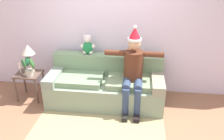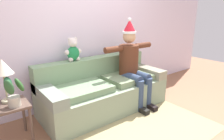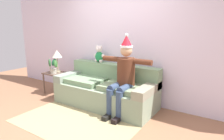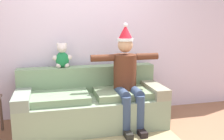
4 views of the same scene
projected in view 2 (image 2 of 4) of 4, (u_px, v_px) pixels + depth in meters
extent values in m
plane|color=#956548|center=(146.00, 135.00, 2.67)|extent=(10.00, 10.00, 0.00)
cube|color=silver|center=(85.00, 27.00, 3.47)|extent=(7.00, 0.10, 2.70)
cube|color=gray|center=(105.00, 97.00, 3.35)|extent=(2.13, 0.90, 0.44)
cube|color=gray|center=(94.00, 69.00, 3.48)|extent=(2.13, 0.24, 0.40)
cube|color=gray|center=(48.00, 94.00, 2.71)|extent=(0.22, 0.90, 0.15)
cube|color=gray|center=(145.00, 70.00, 3.82)|extent=(0.22, 0.90, 0.15)
cube|color=gray|center=(81.00, 89.00, 2.96)|extent=(0.85, 0.63, 0.10)
cube|color=gray|center=(128.00, 77.00, 3.51)|extent=(0.85, 0.63, 0.10)
cylinder|color=#562C1B|center=(129.00, 60.00, 3.47)|extent=(0.34, 0.34, 0.52)
sphere|color=tan|center=(129.00, 37.00, 3.35)|extent=(0.22, 0.22, 0.22)
cylinder|color=white|center=(129.00, 32.00, 3.33)|extent=(0.23, 0.23, 0.04)
cone|color=red|center=(130.00, 26.00, 3.30)|extent=(0.21, 0.21, 0.20)
sphere|color=white|center=(130.00, 19.00, 3.27)|extent=(0.06, 0.06, 0.06)
cylinder|color=#334361|center=(132.00, 77.00, 3.33)|extent=(0.14, 0.40, 0.14)
cylinder|color=#334361|center=(140.00, 96.00, 3.25)|extent=(0.13, 0.13, 0.54)
cube|color=black|center=(143.00, 110.00, 3.26)|extent=(0.10, 0.24, 0.08)
cylinder|color=#334361|center=(140.00, 75.00, 3.45)|extent=(0.14, 0.40, 0.14)
cylinder|color=#334361|center=(148.00, 93.00, 3.37)|extent=(0.13, 0.13, 0.54)
cube|color=black|center=(151.00, 107.00, 3.38)|extent=(0.10, 0.24, 0.08)
cylinder|color=#562C1B|center=(114.00, 49.00, 3.21)|extent=(0.34, 0.10, 0.10)
cylinder|color=#562C1B|center=(143.00, 45.00, 3.60)|extent=(0.34, 0.10, 0.10)
ellipsoid|color=#1E8346|center=(73.00, 53.00, 3.17)|extent=(0.20, 0.16, 0.24)
sphere|color=silver|center=(73.00, 42.00, 3.12)|extent=(0.15, 0.15, 0.15)
sphere|color=silver|center=(74.00, 43.00, 3.07)|extent=(0.07, 0.07, 0.07)
sphere|color=silver|center=(69.00, 39.00, 3.07)|extent=(0.05, 0.05, 0.05)
sphere|color=silver|center=(75.00, 39.00, 3.13)|extent=(0.05, 0.05, 0.05)
sphere|color=silver|center=(67.00, 52.00, 3.10)|extent=(0.08, 0.08, 0.08)
sphere|color=silver|center=(71.00, 59.00, 3.13)|extent=(0.08, 0.08, 0.08)
sphere|color=silver|center=(79.00, 51.00, 3.22)|extent=(0.08, 0.08, 0.08)
sphere|color=silver|center=(78.00, 58.00, 3.20)|extent=(0.08, 0.08, 0.08)
cube|color=brown|center=(7.00, 106.00, 2.37)|extent=(0.47, 0.42, 0.03)
cylinder|color=brown|center=(31.00, 126.00, 2.43)|extent=(0.04, 0.04, 0.50)
cylinder|color=brown|center=(24.00, 115.00, 2.70)|extent=(0.04, 0.04, 0.50)
cylinder|color=#B9B38D|center=(8.00, 101.00, 2.44)|extent=(0.14, 0.14, 0.03)
cylinder|color=#BBB589|center=(6.00, 87.00, 2.39)|extent=(0.02, 0.02, 0.33)
cone|color=silver|center=(2.00, 67.00, 2.32)|extent=(0.24, 0.24, 0.18)
cylinder|color=#B5B19F|center=(14.00, 101.00, 2.32)|extent=(0.14, 0.14, 0.12)
ellipsoid|color=#285524|center=(19.00, 85.00, 2.32)|extent=(0.12, 0.15, 0.21)
ellipsoid|color=#215A37|center=(8.00, 84.00, 2.29)|extent=(0.12, 0.17, 0.21)
ellipsoid|color=#2A582E|center=(9.00, 87.00, 2.19)|extent=(0.15, 0.13, 0.20)
cube|color=tan|center=(148.00, 136.00, 2.65)|extent=(2.14, 1.12, 0.01)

